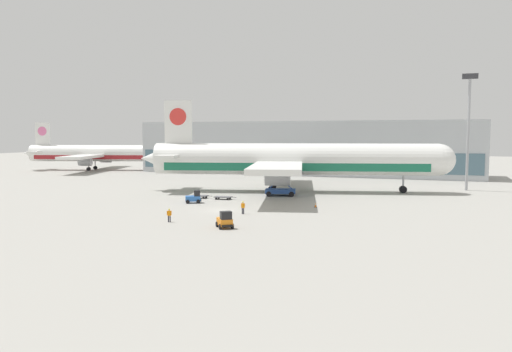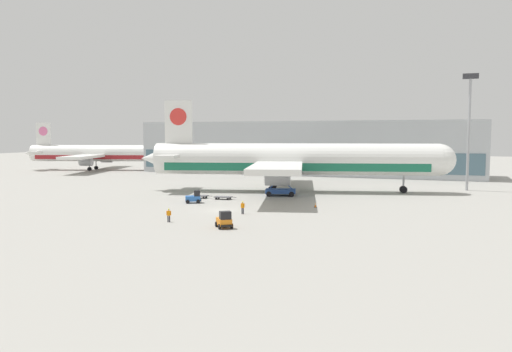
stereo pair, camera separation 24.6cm
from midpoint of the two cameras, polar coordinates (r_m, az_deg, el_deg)
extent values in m
plane|color=#9E9B93|center=(70.23, -3.97, -3.97)|extent=(400.00, 400.00, 0.00)
cube|color=#B2B7BC|center=(135.84, 5.64, 3.23)|extent=(90.00, 18.00, 14.00)
cube|color=slate|center=(127.20, 4.59, 1.71)|extent=(88.20, 0.20, 4.90)
cylinder|color=#9EA0A5|center=(102.60, 23.19, 4.32)|extent=(0.50, 0.50, 21.01)
cube|color=#333338|center=(103.17, 23.40, 10.44)|extent=(2.80, 0.50, 1.00)
cylinder|color=white|center=(92.44, 4.52, 1.94)|extent=(51.76, 18.85, 5.80)
cube|color=#196B4C|center=(92.52, 4.52, 1.14)|extent=(47.71, 17.68, 1.45)
sphere|color=white|center=(95.59, 20.31, 1.75)|extent=(5.68, 5.68, 5.68)
cone|color=white|center=(96.47, -11.12, 1.99)|extent=(7.57, 6.95, 5.51)
cube|color=white|center=(95.27, -8.77, 6.14)|extent=(5.14, 1.75, 8.00)
cylinder|color=red|center=(95.30, -8.78, 6.72)|extent=(3.23, 1.35, 3.20)
cube|color=white|center=(95.59, -9.33, 2.34)|extent=(6.79, 13.49, 0.50)
cube|color=white|center=(92.56, 2.91, 1.51)|extent=(19.96, 48.45, 0.90)
cylinder|color=#9EA0A5|center=(82.65, 2.59, -0.14)|extent=(4.77, 3.78, 2.80)
cylinder|color=#9EA0A5|center=(102.73, 3.17, 0.83)|extent=(4.77, 3.78, 2.80)
cylinder|color=#9EA0A5|center=(94.42, 16.59, -0.28)|extent=(0.36, 0.36, 4.00)
cylinder|color=black|center=(94.62, 16.56, -1.49)|extent=(1.49, 1.20, 1.30)
cylinder|color=#9EA0A5|center=(89.66, 1.81, -0.34)|extent=(0.36, 0.36, 4.00)
cylinder|color=black|center=(89.87, 1.81, -1.61)|extent=(1.49, 1.20, 1.30)
cylinder|color=#9EA0A5|center=(96.03, 2.06, 0.00)|extent=(0.36, 0.36, 4.00)
cylinder|color=black|center=(96.22, 2.06, -1.19)|extent=(1.49, 1.20, 1.30)
cylinder|color=white|center=(154.37, -16.95, 2.51)|extent=(42.50, 17.55, 4.80)
cube|color=maroon|center=(154.42, -16.94, 2.11)|extent=(39.18, 16.42, 1.20)
sphere|color=white|center=(148.51, -9.10, 2.58)|extent=(4.71, 4.71, 4.71)
cone|color=white|center=(162.89, -24.10, 2.41)|extent=(6.41, 5.94, 4.56)
cube|color=white|center=(161.26, -23.08, 4.46)|extent=(4.21, 1.64, 6.62)
cylinder|color=pink|center=(161.27, -23.09, 4.74)|extent=(2.66, 1.23, 2.65)
cube|color=white|center=(161.72, -23.29, 2.60)|extent=(6.08, 11.16, 0.41)
cube|color=white|center=(155.13, -17.69, 2.28)|extent=(18.29, 39.89, 0.75)
cylinder|color=#9EA0A5|center=(147.42, -18.81, 1.55)|extent=(4.01, 3.26, 2.32)
cylinder|color=#9EA0A5|center=(163.04, -16.66, 1.90)|extent=(4.01, 3.26, 2.32)
cylinder|color=#9EA0A5|center=(149.79, -11.02, 1.47)|extent=(0.30, 0.30, 3.31)
cylinder|color=black|center=(149.90, -11.01, 0.84)|extent=(1.25, 1.03, 1.08)
cylinder|color=#9EA0A5|center=(153.23, -18.47, 1.39)|extent=(0.30, 0.30, 3.31)
cylinder|color=black|center=(153.33, -18.45, 0.77)|extent=(1.25, 1.03, 1.08)
cylinder|color=#9EA0A5|center=(158.17, -17.77, 1.51)|extent=(0.30, 0.30, 3.31)
cylinder|color=black|center=(158.27, -17.76, 0.91)|extent=(1.25, 1.03, 1.08)
cube|color=#284C99|center=(86.93, 2.91, -1.74)|extent=(5.79, 4.23, 0.70)
cube|color=#B2B2B7|center=(86.56, 2.92, 0.91)|extent=(5.50, 4.01, 0.30)
cube|color=yellow|center=(86.52, 2.92, 1.27)|extent=(5.50, 4.01, 0.08)
cube|color=#284C99|center=(86.70, 2.92, -0.30)|extent=(4.17, 1.24, 3.79)
cube|color=#284C99|center=(86.70, 2.92, -0.30)|extent=(4.17, 1.24, 3.79)
cylinder|color=black|center=(88.39, 4.22, -1.86)|extent=(0.96, 0.58, 0.90)
cylinder|color=black|center=(85.41, 4.17, -2.10)|extent=(0.96, 0.58, 0.90)
cylinder|color=black|center=(88.56, 1.69, -1.84)|extent=(0.96, 0.58, 0.90)
cylinder|color=black|center=(85.59, 1.56, -2.07)|extent=(0.96, 0.58, 0.90)
cube|color=orange|center=(57.46, -3.56, -5.24)|extent=(2.51, 2.68, 0.80)
cube|color=black|center=(56.69, -3.41, -4.50)|extent=(1.53, 1.47, 0.90)
cube|color=black|center=(56.33, -3.26, -5.73)|extent=(1.10, 0.89, 0.24)
cylinder|color=black|center=(56.93, -2.68, -5.74)|extent=(0.56, 0.62, 0.60)
cylinder|color=black|center=(56.60, -4.06, -5.81)|extent=(0.56, 0.62, 0.60)
cylinder|color=black|center=(58.46, -3.08, -5.46)|extent=(0.56, 0.62, 0.60)
cylinder|color=black|center=(58.14, -4.42, -5.52)|extent=(0.56, 0.62, 0.60)
cube|color=#2D66B7|center=(78.31, -7.14, -2.57)|extent=(2.69, 2.32, 0.80)
cube|color=black|center=(78.22, -6.67, -1.94)|extent=(1.38, 1.52, 0.90)
cube|color=black|center=(78.37, -6.24, -2.76)|extent=(0.74, 1.19, 0.24)
cylinder|color=black|center=(79.07, -6.56, -2.78)|extent=(0.64, 0.50, 0.60)
cylinder|color=black|center=(77.68, -6.53, -2.92)|extent=(0.64, 0.50, 0.60)
cylinder|color=black|center=(79.05, -7.73, -2.80)|extent=(0.64, 0.50, 0.60)
cylinder|color=black|center=(77.66, -7.72, -2.93)|extent=(0.64, 0.50, 0.60)
cube|color=#56565B|center=(84.06, -6.40, -2.25)|extent=(2.94, 1.77, 0.12)
cube|color=#56565B|center=(83.42, -5.21, -2.29)|extent=(0.90, 0.17, 0.08)
cylinder|color=black|center=(84.34, -5.62, -2.38)|extent=(0.37, 0.18, 0.36)
cylinder|color=black|center=(83.15, -5.93, -2.49)|extent=(0.37, 0.18, 0.36)
cylinder|color=black|center=(85.03, -6.86, -2.33)|extent=(0.37, 0.18, 0.36)
cylinder|color=black|center=(83.85, -7.18, -2.44)|extent=(0.37, 0.18, 0.36)
cube|color=#56565B|center=(82.10, -3.69, -2.40)|extent=(2.94, 1.77, 0.12)
cube|color=#56565B|center=(81.55, -2.45, -2.44)|extent=(0.90, 0.17, 0.08)
cylinder|color=black|center=(82.44, -2.90, -2.53)|extent=(0.37, 0.18, 0.36)
cylinder|color=black|center=(81.23, -3.17, -2.64)|extent=(0.37, 0.18, 0.36)
cylinder|color=black|center=(83.04, -4.19, -2.48)|extent=(0.37, 0.18, 0.36)
cylinder|color=black|center=(81.84, -4.48, -2.59)|extent=(0.37, 0.18, 0.36)
cylinder|color=black|center=(61.92, -9.73, -4.85)|extent=(0.14, 0.14, 0.79)
cylinder|color=black|center=(61.95, -9.91, -4.85)|extent=(0.14, 0.14, 0.79)
cube|color=orange|center=(61.82, -9.83, -4.21)|extent=(0.42, 0.34, 0.60)
cylinder|color=orange|center=(61.79, -9.61, -4.19)|extent=(0.09, 0.09, 0.54)
cylinder|color=orange|center=(61.85, -10.05, -4.19)|extent=(0.09, 0.09, 0.54)
sphere|color=#DBB28E|center=(61.76, -9.83, -3.84)|extent=(0.22, 0.22, 0.22)
sphere|color=yellow|center=(61.75, -9.84, -3.79)|extent=(0.20, 0.20, 0.20)
cylinder|color=black|center=(67.03, -1.35, -4.03)|extent=(0.14, 0.14, 0.83)
cylinder|color=black|center=(67.13, -1.50, -4.01)|extent=(0.14, 0.14, 0.83)
cube|color=orange|center=(66.97, -1.43, -3.41)|extent=(0.39, 0.26, 0.62)
cylinder|color=orange|center=(66.85, -1.25, -3.40)|extent=(0.09, 0.09, 0.56)
cylinder|color=orange|center=(67.08, -1.61, -3.37)|extent=(0.09, 0.09, 0.56)
sphere|color=#DBB28E|center=(66.91, -1.43, -3.05)|extent=(0.22, 0.22, 0.22)
sphere|color=yellow|center=(66.90, -1.43, -3.00)|extent=(0.21, 0.21, 0.21)
cube|color=black|center=(73.74, 6.90, -3.56)|extent=(0.40, 0.40, 0.04)
cone|color=orange|center=(73.69, 6.91, -3.28)|extent=(0.32, 0.32, 0.68)
cylinder|color=white|center=(73.68, 6.91, -3.26)|extent=(0.19, 0.19, 0.10)
camera|label=1|loc=(0.12, -89.91, 0.01)|focal=35.00mm
camera|label=2|loc=(0.12, 90.09, -0.01)|focal=35.00mm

